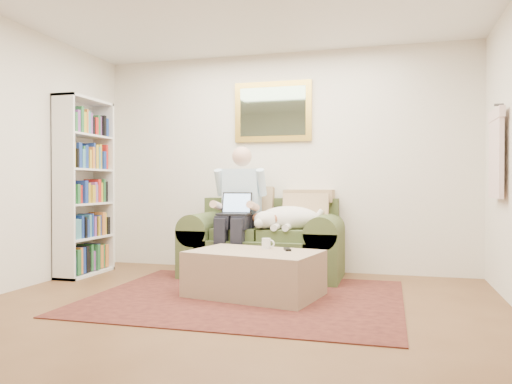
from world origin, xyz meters
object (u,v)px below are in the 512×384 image
at_px(sofa, 264,250).
at_px(sleeping_dog, 289,218).
at_px(seated_man, 237,212).
at_px(laptop, 235,209).
at_px(bookshelf, 85,187).
at_px(ottoman, 254,274).
at_px(coffee_mug, 266,243).

distance_m(sofa, sleeping_dog, 0.49).
bearing_deg(sleeping_dog, seated_man, -172.87).
xyz_separation_m(laptop, bookshelf, (-1.73, -0.20, 0.24)).
bearing_deg(ottoman, seated_man, 117.13).
xyz_separation_m(sofa, sleeping_dog, (0.31, -0.09, 0.36)).
xyz_separation_m(laptop, ottoman, (0.43, -0.77, -0.55)).
distance_m(seated_man, ottoman, 1.07).
relative_size(laptop, sleeping_dog, 0.47).
height_order(seated_man, ottoman, seated_man).
bearing_deg(laptop, bookshelf, -173.34).
height_order(sofa, sleeping_dog, sofa).
height_order(ottoman, coffee_mug, coffee_mug).
relative_size(sofa, sleeping_dog, 2.43).
height_order(coffee_mug, bookshelf, bookshelf).
bearing_deg(bookshelf, coffee_mug, -9.86).
bearing_deg(coffee_mug, ottoman, -109.87).
height_order(seated_man, bookshelf, bookshelf).
bearing_deg(sleeping_dog, laptop, -166.36).
distance_m(ottoman, bookshelf, 2.37).
height_order(laptop, bookshelf, bookshelf).
bearing_deg(seated_man, laptop, -90.00).
relative_size(sofa, ottoman, 1.51).
distance_m(seated_man, sleeping_dog, 0.58).
relative_size(seated_man, sleeping_dog, 2.04).
bearing_deg(ottoman, laptop, 119.12).
distance_m(sofa, seated_man, 0.53).
relative_size(sofa, laptop, 5.15).
bearing_deg(coffee_mug, sofa, 106.05).
relative_size(sleeping_dog, bookshelf, 0.36).
height_order(seated_man, coffee_mug, seated_man).
relative_size(seated_man, ottoman, 1.27).
bearing_deg(ottoman, coffee_mug, 70.13).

